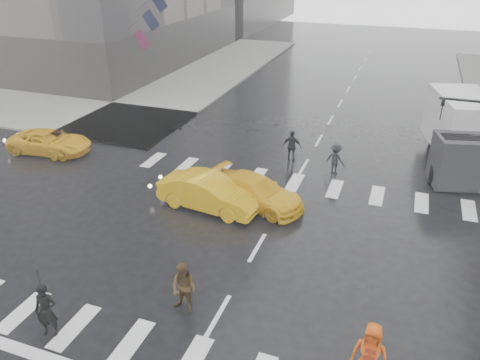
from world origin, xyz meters
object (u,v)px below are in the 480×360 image
at_px(pedestrian_orange, 370,354).
at_px(box_truck, 460,132).
at_px(taxi_front, 44,144).
at_px(taxi_mid, 209,193).
at_px(pedestrian_brown, 184,288).

relative_size(pedestrian_orange, box_truck, 0.29).
distance_m(taxi_front, taxi_mid, 11.47).
height_order(taxi_mid, box_truck, box_truck).
height_order(pedestrian_brown, pedestrian_orange, pedestrian_orange).
distance_m(pedestrian_orange, taxi_mid, 10.53).
relative_size(taxi_front, box_truck, 0.53).
xyz_separation_m(pedestrian_orange, taxi_front, (-18.92, 9.61, -0.36)).
bearing_deg(pedestrian_orange, taxi_front, 156.33).
bearing_deg(box_truck, pedestrian_orange, -113.96).
distance_m(pedestrian_brown, taxi_front, 15.79).
xyz_separation_m(pedestrian_brown, box_truck, (8.60, 14.99, 1.03)).
bearing_deg(pedestrian_orange, pedestrian_brown, 175.47).
relative_size(taxi_front, taxi_mid, 0.78).
height_order(pedestrian_brown, taxi_front, pedestrian_brown).
relative_size(pedestrian_orange, taxi_mid, 0.42).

